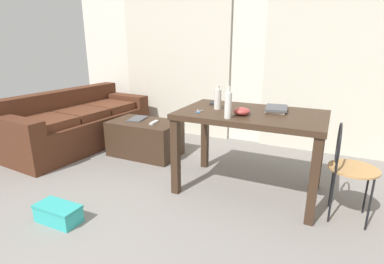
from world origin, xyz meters
name	(u,v)px	position (x,y,z in m)	size (l,w,h in m)	color
ground_plane	(187,197)	(0.00, 1.10, 0.00)	(7.20, 7.20, 0.00)	gray
wall_back	(249,49)	(0.00, 3.00, 1.28)	(5.70, 0.10, 2.57)	silver
curtains	(247,60)	(0.00, 2.92, 1.14)	(3.90, 0.03, 2.27)	beige
couch	(78,124)	(-2.01, 1.79, 0.29)	(1.01, 2.01, 0.73)	#4C2819
coffee_table	(145,138)	(-0.97, 1.86, 0.22)	(0.85, 0.52, 0.43)	#382619
craft_table	(251,124)	(0.46, 1.49, 0.67)	(1.30, 0.79, 0.77)	#382619
wire_chair	(346,160)	(1.26, 1.37, 0.49)	(0.37, 0.38, 0.79)	#B7844C
bottle_near	(218,99)	(0.13, 1.48, 0.87)	(0.07, 0.07, 0.22)	beige
bottle_far	(228,105)	(0.34, 1.18, 0.89)	(0.06, 0.06, 0.27)	beige
bowl	(242,111)	(0.41, 1.34, 0.81)	(0.14, 0.14, 0.07)	#9E3833
book_stack	(276,109)	(0.65, 1.63, 0.79)	(0.22, 0.30, 0.04)	silver
tv_remote_on_table	(213,103)	(0.00, 1.71, 0.78)	(0.05, 0.16, 0.02)	#232326
scissors	(199,112)	(0.02, 1.30, 0.78)	(0.07, 0.12, 0.00)	#9EA0A5
tv_remote_primary	(154,122)	(-0.81, 1.84, 0.45)	(0.05, 0.18, 0.02)	#B7B7B2
magazine	(138,119)	(-1.10, 1.92, 0.44)	(0.17, 0.29, 0.01)	#4C4C51
shoebox	(58,213)	(-0.76, 0.31, 0.07)	(0.37, 0.19, 0.15)	#33B2AD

